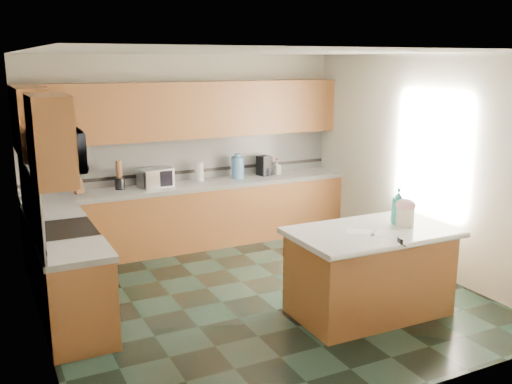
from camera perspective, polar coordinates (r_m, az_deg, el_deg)
floor at (r=6.62m, az=0.19°, el=-10.24°), size 4.60×4.60×0.00m
ceiling at (r=6.08m, az=0.21°, el=13.83°), size 4.60×4.60×0.00m
wall_back at (r=8.32m, az=-7.00°, el=4.18°), size 4.60×0.04×2.70m
wall_front at (r=4.33m, az=14.13°, el=-4.36°), size 4.60×0.04×2.70m
wall_left at (r=5.60m, az=-21.56°, el=-0.96°), size 0.04×4.60×2.70m
wall_right at (r=7.52m, az=16.22°, el=2.83°), size 0.04×4.60×2.70m
back_base_cab at (r=8.22m, az=-6.07°, el=-2.47°), size 4.60×0.60×0.86m
back_countertop at (r=8.11m, az=-6.15°, el=0.66°), size 4.60×0.64×0.06m
back_upper_cab at (r=8.08m, az=-6.67°, el=8.14°), size 4.60×0.33×0.78m
back_backsplash at (r=8.31m, az=-6.90°, el=3.37°), size 4.60×0.02×0.63m
back_accent_band at (r=8.34m, az=-6.85°, el=2.04°), size 4.60×0.01×0.05m
left_base_cab_rear at (r=7.11m, az=-19.35°, el=-5.64°), size 0.60×0.82×0.86m
left_counter_rear at (r=6.98m, az=-19.63°, el=-2.05°), size 0.64×0.82×0.06m
left_base_cab_front at (r=5.68m, az=-17.30°, el=-10.20°), size 0.60×0.72×0.86m
left_counter_front at (r=5.52m, az=-17.62°, el=-5.80°), size 0.64×0.72×0.06m
left_backsplash at (r=6.16m, az=-21.65°, el=-0.85°), size 0.02×2.30×0.63m
left_accent_band at (r=6.21m, az=-21.45°, el=-2.60°), size 0.01×2.30×0.05m
left_upper_cab_rear at (r=6.92m, az=-21.54°, el=6.53°), size 0.33×1.09×0.78m
left_upper_cab_front at (r=5.27m, az=-19.85°, el=4.91°), size 0.33×0.72×0.78m
range_body at (r=6.36m, az=-18.41°, el=-7.65°), size 0.60×0.76×0.88m
range_oven_door at (r=6.42m, az=-15.81°, el=-7.68°), size 0.02×0.68×0.55m
range_cooktop at (r=6.22m, az=-18.72°, el=-3.68°), size 0.62×0.78×0.04m
range_handle at (r=6.30m, az=-15.75°, el=-4.41°), size 0.02×0.66×0.02m
range_backguard at (r=6.16m, az=-21.19°, el=-2.87°), size 0.06×0.76×0.18m
microwave at (r=6.05m, az=-19.29°, el=3.90°), size 0.50×0.73×0.41m
island_base at (r=6.14m, az=11.24°, el=-8.08°), size 1.58×0.91×0.86m
island_top at (r=5.99m, az=11.43°, el=-3.97°), size 1.68×1.01×0.06m
island_bullnose at (r=5.63m, az=14.53°, el=-5.25°), size 1.67×0.08×0.06m
treat_jar at (r=6.16m, az=14.68°, el=-2.42°), size 0.24×0.24×0.20m
treat_jar_lid at (r=6.13m, az=14.75°, el=-1.25°), size 0.21×0.21×0.13m
treat_jar_knob at (r=6.12m, az=14.77°, el=-0.83°), size 0.07×0.02×0.02m
treat_jar_knob_end_l at (r=6.10m, az=14.53°, el=-0.87°), size 0.04×0.04×0.04m
treat_jar_knob_end_r at (r=6.14m, az=15.02°, el=-0.80°), size 0.04×0.04×0.04m
soap_bottle_island at (r=6.20m, az=14.03°, el=-1.37°), size 0.16×0.16×0.39m
paper_sheet_a at (r=5.88m, az=12.88°, el=-4.06°), size 0.38×0.35×0.00m
paper_sheet_b at (r=5.87m, az=10.32°, el=-3.95°), size 0.36×0.34×0.00m
clamp_body at (r=5.61m, az=14.22°, el=-4.85°), size 0.05×0.09×0.08m
clamp_handle at (r=5.58m, az=14.55°, el=-5.19°), size 0.01×0.06×0.01m
knife_block at (r=7.74m, az=-17.35°, el=0.52°), size 0.14×0.17×0.21m
utensil_crock at (r=7.87m, az=-13.46°, el=0.82°), size 0.13×0.13×0.16m
utensil_bundle at (r=7.83m, az=-13.54°, el=2.24°), size 0.07×0.07×0.23m
toaster_oven at (r=7.95m, az=-10.03°, el=1.45°), size 0.49×0.38×0.25m
toaster_oven_door at (r=7.82m, az=-9.73°, el=1.26°), size 0.40×0.01×0.21m
paper_towel at (r=8.20m, az=-5.70°, el=2.05°), size 0.13×0.13×0.28m
paper_towel_base at (r=8.23m, az=-5.68°, el=1.12°), size 0.19×0.19×0.01m
water_jug at (r=8.38m, az=-1.85°, el=2.45°), size 0.19×0.19×0.32m
water_jug_neck at (r=8.35m, az=-1.86°, el=3.66°), size 0.09×0.09×0.05m
coffee_maker at (r=8.60m, az=0.84°, el=2.65°), size 0.21×0.22×0.29m
coffee_carafe at (r=8.58m, az=0.97°, el=2.03°), size 0.12×0.12×0.12m
soap_bottle_back at (r=8.67m, az=2.08°, el=2.48°), size 0.12×0.13×0.22m
soap_back_cap at (r=8.65m, az=2.09°, el=3.30°), size 0.02×0.02×0.03m
window_light_proxy at (r=7.34m, az=17.17°, el=3.70°), size 0.02×1.40×1.10m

